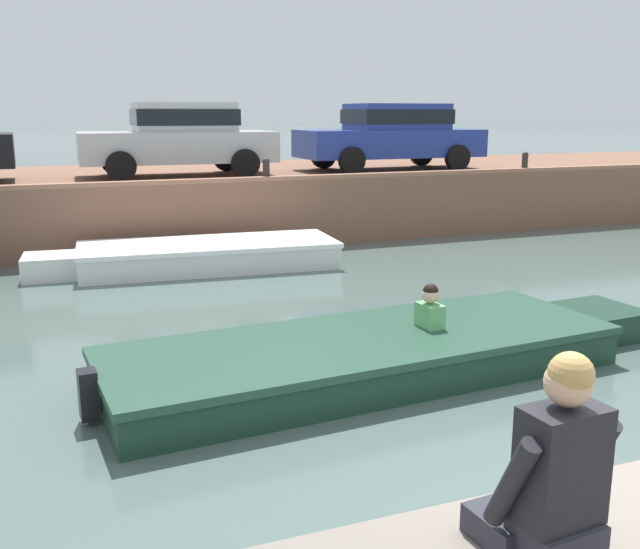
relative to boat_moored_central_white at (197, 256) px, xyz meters
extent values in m
plane|color=#4C605B|center=(0.53, -4.14, -0.23)|extent=(400.00, 400.00, 0.00)
cube|color=brown|center=(0.53, 4.31, 0.46)|extent=(60.00, 6.00, 1.38)
cube|color=#9F6C52|center=(0.53, 1.43, 1.19)|extent=(60.00, 0.24, 0.08)
cube|color=white|center=(0.22, -0.02, -0.04)|extent=(4.56, 1.97, 0.39)
cube|color=white|center=(-2.44, 0.19, -0.04)|extent=(0.96, 0.96, 0.39)
cube|color=white|center=(0.22, -0.02, 0.20)|extent=(4.62, 2.04, 0.08)
cube|color=brown|center=(0.55, -0.04, 0.10)|extent=(0.35, 1.49, 0.06)
cube|color=#193828|center=(0.56, -5.89, -0.06)|extent=(5.50, 2.13, 0.35)
cube|color=#193828|center=(3.79, -5.66, -0.06)|extent=(1.14, 1.04, 0.35)
cube|color=#244836|center=(0.56, -5.89, 0.16)|extent=(5.57, 2.20, 0.08)
cube|color=brown|center=(0.16, -5.92, 0.06)|extent=(0.35, 1.59, 0.06)
cube|color=black|center=(-2.23, -6.09, 0.04)|extent=(0.17, 0.21, 0.45)
cube|color=#66B26B|center=(1.37, -5.84, 0.24)|extent=(0.22, 0.33, 0.44)
sphere|color=beige|center=(1.37, -5.84, 0.56)|extent=(0.19, 0.19, 0.19)
sphere|color=black|center=(1.37, -5.84, 0.60)|extent=(0.17, 0.17, 0.17)
cube|color=#B7BABC|center=(0.29, 3.13, 1.77)|extent=(4.10, 1.89, 0.64)
cube|color=#B7BABC|center=(0.45, 3.13, 2.39)|extent=(2.07, 1.63, 0.60)
cube|color=black|center=(0.45, 3.13, 2.39)|extent=(2.15, 1.66, 0.33)
cylinder|color=black|center=(-0.99, 2.25, 1.45)|extent=(0.60, 0.20, 0.60)
cylinder|color=black|center=(-0.94, 4.08, 1.45)|extent=(0.60, 0.20, 0.60)
cylinder|color=black|center=(1.52, 2.19, 1.45)|extent=(0.60, 0.20, 0.60)
cylinder|color=black|center=(1.57, 4.01, 1.45)|extent=(0.60, 0.20, 0.60)
cube|color=#233893|center=(5.35, 3.13, 1.77)|extent=(4.38, 1.69, 0.64)
cube|color=#233893|center=(5.52, 3.13, 2.39)|extent=(2.19, 1.49, 0.60)
cube|color=black|center=(5.52, 3.13, 2.39)|extent=(2.28, 1.52, 0.33)
cylinder|color=black|center=(3.99, 2.27, 1.45)|extent=(0.60, 0.18, 0.60)
cylinder|color=black|center=(3.99, 4.00, 1.45)|extent=(0.60, 0.18, 0.60)
cylinder|color=black|center=(6.71, 2.27, 1.45)|extent=(0.60, 0.18, 0.60)
cylinder|color=black|center=(6.71, 4.00, 1.45)|extent=(0.60, 0.18, 0.60)
cylinder|color=#2D2B28|center=(1.79, 1.56, 1.32)|extent=(0.14, 0.14, 0.35)
sphere|color=#2D2B28|center=(1.79, 1.56, 1.52)|extent=(0.15, 0.15, 0.15)
cylinder|color=#2D2B28|center=(8.10, 1.56, 1.32)|extent=(0.14, 0.14, 0.35)
sphere|color=#2D2B28|center=(8.10, 1.56, 1.52)|extent=(0.15, 0.15, 0.15)
cube|color=#282833|center=(-0.51, -10.17, 0.68)|extent=(0.36, 0.31, 0.20)
cube|color=#282833|center=(-0.53, -9.96, 0.65)|extent=(0.46, 0.35, 0.14)
cube|color=black|center=(-0.51, -10.17, 1.04)|extent=(0.38, 0.25, 0.52)
cylinder|color=black|center=(-0.30, -10.11, 0.98)|extent=(0.11, 0.29, 0.47)
cylinder|color=black|center=(-0.73, -10.14, 0.98)|extent=(0.11, 0.29, 0.47)
sphere|color=tan|center=(-0.51, -10.17, 1.41)|extent=(0.20, 0.20, 0.20)
sphere|color=tan|center=(-0.51, -10.18, 1.45)|extent=(0.19, 0.19, 0.19)
cylinder|color=#E07F6B|center=(-0.37, -10.11, 0.67)|extent=(0.06, 0.06, 0.18)
cylinder|color=white|center=(-0.37, -10.11, 0.77)|extent=(0.04, 0.04, 0.02)
cube|color=orange|center=(-0.59, -10.08, 0.63)|extent=(0.18, 0.12, 0.10)
camera|label=1|loc=(-2.45, -12.36, 2.49)|focal=40.00mm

